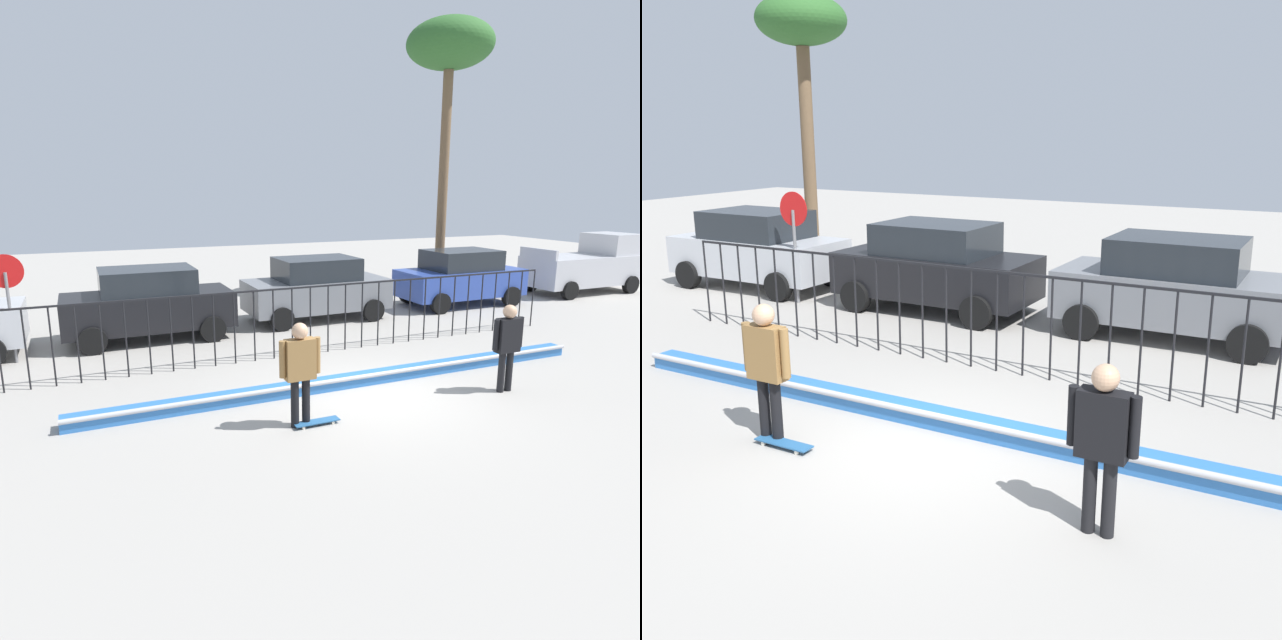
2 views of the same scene
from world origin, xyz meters
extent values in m
plane|color=#9E9991|center=(0.00, 0.00, 0.00)|extent=(60.00, 60.00, 0.00)
cube|color=#2D6BB7|center=(0.00, 0.68, 0.11)|extent=(11.00, 0.36, 0.22)
cylinder|color=#B2B2B7|center=(0.00, 0.50, 0.22)|extent=(11.00, 0.09, 0.09)
cylinder|color=black|center=(-7.00, 3.05, 0.84)|extent=(0.04, 0.04, 1.67)
cylinder|color=black|center=(-6.53, 3.05, 0.84)|extent=(0.04, 0.04, 1.67)
cylinder|color=black|center=(-6.07, 3.05, 0.84)|extent=(0.04, 0.04, 1.67)
cylinder|color=black|center=(-5.60, 3.05, 0.84)|extent=(0.04, 0.04, 1.67)
cylinder|color=black|center=(-5.13, 3.05, 0.84)|extent=(0.04, 0.04, 1.67)
cylinder|color=black|center=(-4.67, 3.05, 0.84)|extent=(0.04, 0.04, 1.67)
cylinder|color=black|center=(-4.20, 3.05, 0.84)|extent=(0.04, 0.04, 1.67)
cylinder|color=black|center=(-3.73, 3.05, 0.84)|extent=(0.04, 0.04, 1.67)
cylinder|color=black|center=(-3.27, 3.05, 0.84)|extent=(0.04, 0.04, 1.67)
cylinder|color=black|center=(-2.80, 3.05, 0.84)|extent=(0.04, 0.04, 1.67)
cylinder|color=black|center=(-2.33, 3.05, 0.84)|extent=(0.04, 0.04, 1.67)
cylinder|color=black|center=(-1.87, 3.05, 0.84)|extent=(0.04, 0.04, 1.67)
cylinder|color=black|center=(-1.40, 3.05, 0.84)|extent=(0.04, 0.04, 1.67)
cylinder|color=black|center=(-0.93, 3.05, 0.84)|extent=(0.04, 0.04, 1.67)
cylinder|color=black|center=(-0.47, 3.05, 0.84)|extent=(0.04, 0.04, 1.67)
cylinder|color=black|center=(0.00, 3.05, 0.84)|extent=(0.04, 0.04, 1.67)
cylinder|color=black|center=(0.47, 3.05, 0.84)|extent=(0.04, 0.04, 1.67)
cylinder|color=black|center=(0.93, 3.05, 0.84)|extent=(0.04, 0.04, 1.67)
cylinder|color=black|center=(1.40, 3.05, 0.84)|extent=(0.04, 0.04, 1.67)
cylinder|color=black|center=(1.87, 3.05, 0.84)|extent=(0.04, 0.04, 1.67)
cylinder|color=black|center=(2.33, 3.05, 0.84)|extent=(0.04, 0.04, 1.67)
cylinder|color=black|center=(2.80, 3.05, 0.84)|extent=(0.04, 0.04, 1.67)
cylinder|color=black|center=(3.27, 3.05, 0.84)|extent=(0.04, 0.04, 1.67)
cylinder|color=black|center=(3.73, 3.05, 0.84)|extent=(0.04, 0.04, 1.67)
cube|color=black|center=(0.00, 3.05, 1.65)|extent=(14.00, 0.04, 0.04)
cylinder|color=black|center=(-1.88, -0.74, 0.42)|extent=(0.14, 0.14, 0.83)
cylinder|color=black|center=(-1.68, -0.74, 0.42)|extent=(0.14, 0.14, 0.83)
cube|color=olive|center=(-1.78, -0.74, 1.17)|extent=(0.51, 0.22, 0.69)
sphere|color=tan|center=(-1.78, -0.74, 1.65)|extent=(0.27, 0.27, 0.27)
cylinder|color=olive|center=(-2.09, -0.74, 1.21)|extent=(0.11, 0.11, 0.61)
cylinder|color=olive|center=(-1.47, -0.74, 1.21)|extent=(0.11, 0.11, 0.61)
cube|color=#26598C|center=(-1.52, -0.82, 0.06)|extent=(0.80, 0.20, 0.02)
cylinder|color=silver|center=(-1.25, -0.74, 0.03)|extent=(0.05, 0.03, 0.05)
cylinder|color=silver|center=(-1.25, -0.89, 0.03)|extent=(0.05, 0.03, 0.05)
cylinder|color=silver|center=(-1.79, -0.74, 0.03)|extent=(0.05, 0.03, 0.05)
cylinder|color=silver|center=(-1.79, -0.89, 0.03)|extent=(0.05, 0.03, 0.05)
cylinder|color=black|center=(2.42, -0.83, 0.41)|extent=(0.14, 0.14, 0.81)
cylinder|color=black|center=(2.61, -0.83, 0.41)|extent=(0.14, 0.14, 0.81)
cube|color=black|center=(2.52, -0.83, 1.15)|extent=(0.49, 0.21, 0.67)
sphere|color=tan|center=(2.52, -0.83, 1.61)|extent=(0.26, 0.26, 0.26)
cylinder|color=black|center=(2.22, -0.83, 1.18)|extent=(0.11, 0.11, 0.60)
cylinder|color=black|center=(2.82, -0.83, 1.18)|extent=(0.11, 0.11, 0.60)
cube|color=#B7BABF|center=(-8.44, 6.01, 0.79)|extent=(4.30, 1.90, 0.90)
cube|color=#1E2328|center=(-8.44, 6.01, 1.57)|extent=(2.37, 1.71, 0.66)
cylinder|color=black|center=(-6.97, 6.96, 0.34)|extent=(0.68, 0.22, 0.68)
cylinder|color=black|center=(-6.97, 5.06, 0.34)|extent=(0.68, 0.22, 0.68)
cylinder|color=black|center=(-9.90, 6.96, 0.34)|extent=(0.68, 0.22, 0.68)
cylinder|color=black|center=(-9.90, 5.06, 0.34)|extent=(0.68, 0.22, 0.68)
cube|color=black|center=(-3.37, 6.07, 0.79)|extent=(4.30, 1.90, 0.90)
cube|color=#1E2328|center=(-3.37, 6.07, 1.57)|extent=(2.37, 1.71, 0.66)
cylinder|color=black|center=(-1.91, 7.02, 0.34)|extent=(0.68, 0.22, 0.68)
cylinder|color=black|center=(-1.91, 5.12, 0.34)|extent=(0.68, 0.22, 0.68)
cylinder|color=black|center=(-4.83, 7.02, 0.34)|extent=(0.68, 0.22, 0.68)
cylinder|color=black|center=(-4.83, 5.12, 0.34)|extent=(0.68, 0.22, 0.68)
cube|color=slate|center=(1.60, 6.39, 0.79)|extent=(4.30, 1.90, 0.90)
cube|color=#1E2328|center=(1.60, 6.39, 1.57)|extent=(2.37, 1.71, 0.66)
cylinder|color=black|center=(3.06, 7.34, 0.34)|extent=(0.68, 0.22, 0.68)
cylinder|color=black|center=(3.06, 5.44, 0.34)|extent=(0.68, 0.22, 0.68)
cylinder|color=black|center=(0.14, 7.34, 0.34)|extent=(0.68, 0.22, 0.68)
cylinder|color=black|center=(0.14, 5.44, 0.34)|extent=(0.68, 0.22, 0.68)
cylinder|color=slate|center=(-6.48, 5.15, 1.05)|extent=(0.07, 0.07, 2.10)
cylinder|color=red|center=(-6.48, 5.17, 2.12)|extent=(0.76, 0.02, 0.76)
cylinder|color=brown|center=(-9.28, 9.06, 2.99)|extent=(0.36, 0.36, 5.98)
ellipsoid|color=#2D6028|center=(-9.28, 9.06, 6.66)|extent=(2.45, 2.45, 1.35)
camera|label=1|loc=(-4.94, -8.72, 3.87)|focal=30.73mm
camera|label=2|loc=(4.32, -6.91, 3.83)|focal=40.05mm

